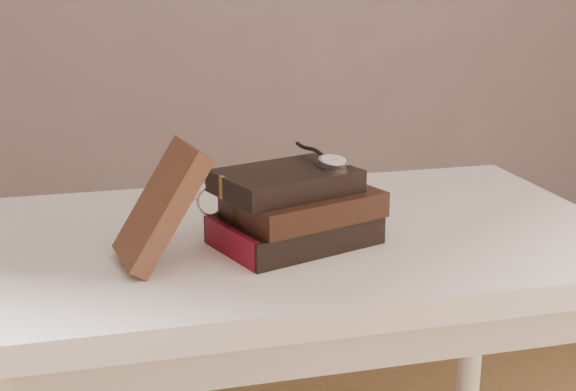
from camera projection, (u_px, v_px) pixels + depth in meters
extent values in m
cube|color=white|center=(301.00, 241.00, 1.24)|extent=(1.00, 0.60, 0.04)
cube|color=white|center=(301.00, 276.00, 1.26)|extent=(0.88, 0.49, 0.08)
cylinder|color=white|center=(471.00, 349.00, 1.69)|extent=(0.05, 0.05, 0.71)
cube|color=black|center=(294.00, 229.00, 1.17)|extent=(0.26, 0.22, 0.04)
cube|color=beige|center=(296.00, 229.00, 1.17)|extent=(0.25, 0.21, 0.03)
cube|color=gold|center=(223.00, 239.00, 1.13)|extent=(0.01, 0.01, 0.04)
cube|color=maroon|center=(231.00, 243.00, 1.11)|extent=(0.06, 0.14, 0.04)
cube|color=black|center=(304.00, 204.00, 1.16)|extent=(0.25, 0.21, 0.04)
cube|color=beige|center=(305.00, 204.00, 1.16)|extent=(0.24, 0.19, 0.03)
cube|color=gold|center=(236.00, 212.00, 1.12)|extent=(0.01, 0.01, 0.04)
cube|color=black|center=(286.00, 181.00, 1.15)|extent=(0.23, 0.19, 0.03)
cube|color=beige|center=(287.00, 181.00, 1.15)|extent=(0.22, 0.18, 0.03)
cube|color=gold|center=(222.00, 188.00, 1.12)|extent=(0.01, 0.01, 0.03)
cube|color=#402518|center=(161.00, 205.00, 1.08)|extent=(0.14, 0.13, 0.17)
cylinder|color=silver|center=(334.00, 163.00, 1.17)|extent=(0.06, 0.06, 0.02)
cylinder|color=white|center=(334.00, 160.00, 1.16)|extent=(0.05, 0.05, 0.01)
torus|color=silver|center=(334.00, 160.00, 1.16)|extent=(0.06, 0.06, 0.01)
cylinder|color=silver|center=(323.00, 159.00, 1.19)|extent=(0.01, 0.01, 0.01)
cube|color=black|center=(332.00, 159.00, 1.17)|extent=(0.01, 0.01, 0.00)
cube|color=black|center=(336.00, 159.00, 1.17)|extent=(0.01, 0.00, 0.00)
sphere|color=black|center=(322.00, 155.00, 1.19)|extent=(0.01, 0.01, 0.01)
sphere|color=black|center=(319.00, 152.00, 1.20)|extent=(0.01, 0.01, 0.01)
sphere|color=black|center=(316.00, 151.00, 1.21)|extent=(0.01, 0.01, 0.01)
sphere|color=black|center=(313.00, 149.00, 1.22)|extent=(0.01, 0.01, 0.01)
sphere|color=black|center=(311.00, 149.00, 1.23)|extent=(0.01, 0.01, 0.01)
sphere|color=black|center=(308.00, 148.00, 1.23)|extent=(0.01, 0.01, 0.01)
sphere|color=black|center=(305.00, 148.00, 1.24)|extent=(0.01, 0.01, 0.01)
sphere|color=black|center=(303.00, 147.00, 1.25)|extent=(0.01, 0.01, 0.01)
sphere|color=black|center=(300.00, 145.00, 1.26)|extent=(0.01, 0.01, 0.01)
sphere|color=black|center=(298.00, 144.00, 1.27)|extent=(0.01, 0.01, 0.01)
torus|color=silver|center=(210.00, 201.00, 1.16)|extent=(0.05, 0.03, 0.05)
torus|color=silver|center=(239.00, 196.00, 1.19)|extent=(0.05, 0.03, 0.05)
cylinder|color=silver|center=(225.00, 197.00, 1.17)|extent=(0.01, 0.01, 0.00)
cylinder|color=silver|center=(183.00, 199.00, 1.19)|extent=(0.04, 0.10, 0.02)
cylinder|color=silver|center=(234.00, 190.00, 1.24)|extent=(0.04, 0.10, 0.02)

